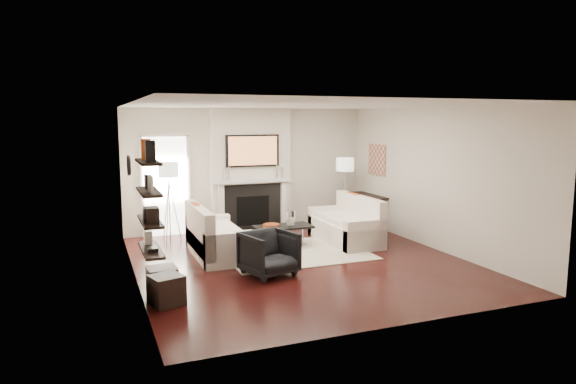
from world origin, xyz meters
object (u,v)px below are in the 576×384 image
object	(u,v)px
loveseat_right_base	(345,232)
lamp_left_shade	(168,170)
armchair	(269,251)
ottoman_near	(162,281)
loveseat_left_base	(218,245)
lamp_right_shade	(345,164)
coffee_table	(283,227)

from	to	relation	value
loveseat_right_base	lamp_left_shade	distance (m)	3.79
armchair	ottoman_near	distance (m)	1.76
loveseat_left_base	ottoman_near	size ratio (longest dim) A/B	4.50
loveseat_left_base	lamp_left_shade	distance (m)	2.12
armchair	lamp_left_shade	distance (m)	3.40
lamp_left_shade	armchair	bearing A→B (deg)	-70.15
loveseat_right_base	lamp_left_shade	world-z (taller)	lamp_left_shade
loveseat_left_base	armchair	size ratio (longest dim) A/B	2.33
loveseat_left_base	lamp_right_shade	world-z (taller)	lamp_right_shade
coffee_table	armchair	world-z (taller)	armchair
coffee_table	lamp_right_shade	size ratio (longest dim) A/B	2.75
loveseat_left_base	armchair	xyz separation A→B (m)	(0.48, -1.42, 0.18)
coffee_table	ottoman_near	distance (m)	3.22
loveseat_left_base	lamp_left_shade	bearing A→B (deg)	110.76
lamp_right_shade	lamp_left_shade	bearing A→B (deg)	176.54
loveseat_left_base	lamp_right_shade	size ratio (longest dim) A/B	4.50
loveseat_left_base	ottoman_near	bearing A→B (deg)	-125.02
loveseat_right_base	coffee_table	bearing A→B (deg)	177.11
lamp_left_shade	lamp_right_shade	distance (m)	3.91
armchair	ottoman_near	xyz separation A→B (m)	(-1.72, -0.34, -0.19)
loveseat_right_base	ottoman_near	xyz separation A→B (m)	(-3.88, -1.87, -0.01)
loveseat_left_base	lamp_left_shade	size ratio (longest dim) A/B	4.50
armchair	loveseat_right_base	bearing A→B (deg)	20.18
armchair	lamp_right_shade	distance (m)	4.10
loveseat_left_base	ottoman_near	xyz separation A→B (m)	(-1.23, -1.76, -0.01)
loveseat_right_base	lamp_left_shade	bearing A→B (deg)	155.33
armchair	lamp_left_shade	world-z (taller)	lamp_left_shade
loveseat_right_base	ottoman_near	world-z (taller)	loveseat_right_base
armchair	lamp_left_shade	xyz separation A→B (m)	(-1.10, 3.03, 1.06)
lamp_left_shade	lamp_right_shade	bearing A→B (deg)	-3.46
loveseat_left_base	armchair	world-z (taller)	armchair
armchair	ottoman_near	size ratio (longest dim) A/B	1.93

